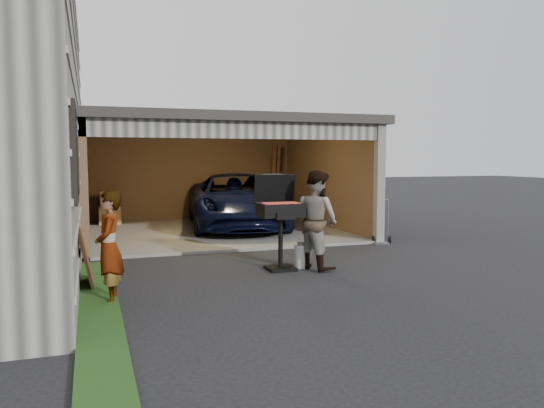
{
  "coord_description": "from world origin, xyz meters",
  "views": [
    {
      "loc": [
        -2.32,
        -7.0,
        1.95
      ],
      "look_at": [
        0.66,
        1.65,
        1.15
      ],
      "focal_mm": 35.0,
      "sensor_mm": 36.0,
      "label": 1
    }
  ],
  "objects_px": {
    "woman": "(109,248)",
    "man": "(317,220)",
    "propane_tank": "(302,256)",
    "minivan": "(236,203)",
    "hand_truck": "(382,235)",
    "plywood_panel": "(86,259)",
    "bbq_grill": "(280,213)"
  },
  "relations": [
    {
      "from": "man",
      "to": "hand_truck",
      "type": "distance_m",
      "value": 3.28
    },
    {
      "from": "woman",
      "to": "bbq_grill",
      "type": "relative_size",
      "value": 0.92
    },
    {
      "from": "bbq_grill",
      "to": "propane_tank",
      "type": "relative_size",
      "value": 4.05
    },
    {
      "from": "propane_tank",
      "to": "hand_truck",
      "type": "distance_m",
      "value": 3.3
    },
    {
      "from": "propane_tank",
      "to": "man",
      "type": "bearing_deg",
      "value": -34.32
    },
    {
      "from": "man",
      "to": "minivan",
      "type": "bearing_deg",
      "value": -19.36
    },
    {
      "from": "minivan",
      "to": "plywood_panel",
      "type": "bearing_deg",
      "value": -116.27
    },
    {
      "from": "minivan",
      "to": "man",
      "type": "height_order",
      "value": "man"
    },
    {
      "from": "woman",
      "to": "man",
      "type": "xyz_separation_m",
      "value": [
        3.53,
        1.16,
        0.11
      ]
    },
    {
      "from": "hand_truck",
      "to": "propane_tank",
      "type": "bearing_deg",
      "value": -121.24
    },
    {
      "from": "woman",
      "to": "plywood_panel",
      "type": "xyz_separation_m",
      "value": [
        -0.3,
        1.02,
        -0.32
      ]
    },
    {
      "from": "minivan",
      "to": "man",
      "type": "bearing_deg",
      "value": -81.97
    },
    {
      "from": "woman",
      "to": "propane_tank",
      "type": "height_order",
      "value": "woman"
    },
    {
      "from": "man",
      "to": "propane_tank",
      "type": "bearing_deg",
      "value": 36.57
    },
    {
      "from": "bbq_grill",
      "to": "plywood_panel",
      "type": "relative_size",
      "value": 1.86
    },
    {
      "from": "propane_tank",
      "to": "plywood_panel",
      "type": "height_order",
      "value": "plywood_panel"
    },
    {
      "from": "propane_tank",
      "to": "hand_truck",
      "type": "height_order",
      "value": "hand_truck"
    },
    {
      "from": "woman",
      "to": "plywood_panel",
      "type": "bearing_deg",
      "value": -157.06
    },
    {
      "from": "woman",
      "to": "hand_truck",
      "type": "distance_m",
      "value": 6.84
    },
    {
      "from": "woman",
      "to": "propane_tank",
      "type": "relative_size",
      "value": 3.71
    },
    {
      "from": "minivan",
      "to": "plywood_panel",
      "type": "relative_size",
      "value": 5.89
    },
    {
      "from": "woman",
      "to": "hand_truck",
      "type": "xyz_separation_m",
      "value": [
        6.03,
        3.17,
        -0.56
      ]
    },
    {
      "from": "propane_tank",
      "to": "woman",
      "type": "bearing_deg",
      "value": -158.33
    },
    {
      "from": "bbq_grill",
      "to": "propane_tank",
      "type": "distance_m",
      "value": 0.88
    },
    {
      "from": "minivan",
      "to": "hand_truck",
      "type": "distance_m",
      "value": 4.27
    },
    {
      "from": "propane_tank",
      "to": "hand_truck",
      "type": "xyz_separation_m",
      "value": [
        2.72,
        1.86,
        -0.01
      ]
    },
    {
      "from": "bbq_grill",
      "to": "hand_truck",
      "type": "relative_size",
      "value": 1.62
    },
    {
      "from": "hand_truck",
      "to": "woman",
      "type": "bearing_deg",
      "value": -127.8
    },
    {
      "from": "propane_tank",
      "to": "hand_truck",
      "type": "relative_size",
      "value": 0.4
    },
    {
      "from": "woman",
      "to": "man",
      "type": "relative_size",
      "value": 0.88
    },
    {
      "from": "man",
      "to": "bbq_grill",
      "type": "distance_m",
      "value": 0.66
    },
    {
      "from": "bbq_grill",
      "to": "propane_tank",
      "type": "height_order",
      "value": "bbq_grill"
    }
  ]
}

